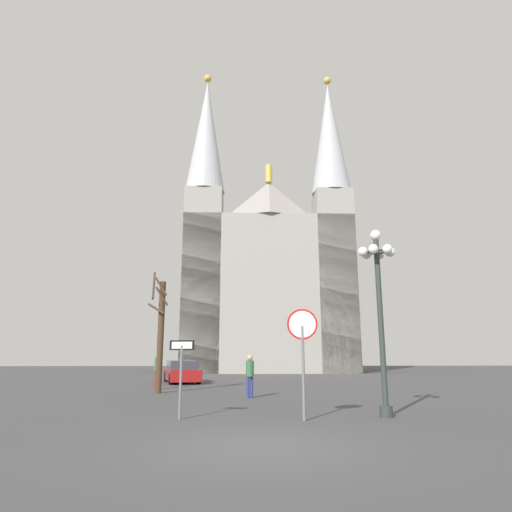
{
  "coord_description": "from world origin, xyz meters",
  "views": [
    {
      "loc": [
        -0.46,
        -8.98,
        1.7
      ],
      "look_at": [
        0.87,
        19.16,
        7.94
      ],
      "focal_mm": 31.22,
      "sensor_mm": 36.0,
      "label": 1
    }
  ],
  "objects_px": {
    "cathedral": "(267,281)",
    "street_lamp": "(379,293)",
    "one_way_arrow_sign": "(181,366)",
    "pedestrian_walking": "(250,372)",
    "bare_tree": "(160,332)",
    "stop_sign": "(303,341)",
    "parked_car_near_red": "(182,372)",
    "pedestrian_standing": "(158,367)"
  },
  "relations": [
    {
      "from": "bare_tree",
      "to": "pedestrian_walking",
      "type": "height_order",
      "value": "bare_tree"
    },
    {
      "from": "parked_car_near_red",
      "to": "street_lamp",
      "type": "bearing_deg",
      "value": -64.63
    },
    {
      "from": "bare_tree",
      "to": "pedestrian_standing",
      "type": "height_order",
      "value": "bare_tree"
    },
    {
      "from": "bare_tree",
      "to": "street_lamp",
      "type": "bearing_deg",
      "value": -46.69
    },
    {
      "from": "parked_car_near_red",
      "to": "pedestrian_standing",
      "type": "relative_size",
      "value": 2.68
    },
    {
      "from": "pedestrian_walking",
      "to": "pedestrian_standing",
      "type": "bearing_deg",
      "value": 134.32
    },
    {
      "from": "one_way_arrow_sign",
      "to": "cathedral",
      "type": "bearing_deg",
      "value": 81.88
    },
    {
      "from": "one_way_arrow_sign",
      "to": "pedestrian_walking",
      "type": "height_order",
      "value": "one_way_arrow_sign"
    },
    {
      "from": "stop_sign",
      "to": "street_lamp",
      "type": "relative_size",
      "value": 0.54
    },
    {
      "from": "stop_sign",
      "to": "bare_tree",
      "type": "bearing_deg",
      "value": 121.17
    },
    {
      "from": "one_way_arrow_sign",
      "to": "parked_car_near_red",
      "type": "bearing_deg",
      "value": 96.41
    },
    {
      "from": "cathedral",
      "to": "pedestrian_walking",
      "type": "bearing_deg",
      "value": -95.59
    },
    {
      "from": "street_lamp",
      "to": "bare_tree",
      "type": "xyz_separation_m",
      "value": [
        -7.64,
        8.1,
        -0.74
      ]
    },
    {
      "from": "cathedral",
      "to": "one_way_arrow_sign",
      "type": "bearing_deg",
      "value": -98.12
    },
    {
      "from": "cathedral",
      "to": "one_way_arrow_sign",
      "type": "relative_size",
      "value": 14.91
    },
    {
      "from": "street_lamp",
      "to": "pedestrian_walking",
      "type": "distance_m",
      "value": 7.21
    },
    {
      "from": "one_way_arrow_sign",
      "to": "parked_car_near_red",
      "type": "relative_size",
      "value": 0.43
    },
    {
      "from": "stop_sign",
      "to": "parked_car_near_red",
      "type": "distance_m",
      "value": 17.15
    },
    {
      "from": "cathedral",
      "to": "pedestrian_walking",
      "type": "distance_m",
      "value": 29.08
    },
    {
      "from": "street_lamp",
      "to": "pedestrian_standing",
      "type": "distance_m",
      "value": 13.31
    },
    {
      "from": "street_lamp",
      "to": "pedestrian_walking",
      "type": "height_order",
      "value": "street_lamp"
    },
    {
      "from": "bare_tree",
      "to": "pedestrian_standing",
      "type": "distance_m",
      "value": 2.79
    },
    {
      "from": "stop_sign",
      "to": "bare_tree",
      "type": "distance_m",
      "value": 10.18
    },
    {
      "from": "one_way_arrow_sign",
      "to": "parked_car_near_red",
      "type": "distance_m",
      "value": 16.0
    },
    {
      "from": "pedestrian_walking",
      "to": "street_lamp",
      "type": "bearing_deg",
      "value": -58.05
    },
    {
      "from": "street_lamp",
      "to": "parked_car_near_red",
      "type": "distance_m",
      "value": 17.63
    },
    {
      "from": "stop_sign",
      "to": "pedestrian_standing",
      "type": "height_order",
      "value": "stop_sign"
    },
    {
      "from": "stop_sign",
      "to": "pedestrian_walking",
      "type": "distance_m",
      "value": 6.55
    },
    {
      "from": "pedestrian_walking",
      "to": "one_way_arrow_sign",
      "type": "bearing_deg",
      "value": -109.4
    },
    {
      "from": "cathedral",
      "to": "street_lamp",
      "type": "height_order",
      "value": "cathedral"
    },
    {
      "from": "stop_sign",
      "to": "one_way_arrow_sign",
      "type": "height_order",
      "value": "stop_sign"
    },
    {
      "from": "cathedral",
      "to": "bare_tree",
      "type": "xyz_separation_m",
      "value": [
        -6.77,
        -25.39,
        -6.59
      ]
    },
    {
      "from": "cathedral",
      "to": "one_way_arrow_sign",
      "type": "distance_m",
      "value": 34.9
    },
    {
      "from": "one_way_arrow_sign",
      "to": "pedestrian_walking",
      "type": "distance_m",
      "value": 6.28
    },
    {
      "from": "street_lamp",
      "to": "parked_car_near_red",
      "type": "bearing_deg",
      "value": 115.37
    },
    {
      "from": "parked_car_near_red",
      "to": "pedestrian_walking",
      "type": "bearing_deg",
      "value": -68.8
    },
    {
      "from": "cathedral",
      "to": "street_lamp",
      "type": "distance_m",
      "value": 34.01
    },
    {
      "from": "pedestrian_walking",
      "to": "pedestrian_standing",
      "type": "xyz_separation_m",
      "value": [
        -4.47,
        4.57,
        0.08
      ]
    },
    {
      "from": "cathedral",
      "to": "street_lamp",
      "type": "relative_size",
      "value": 5.77
    },
    {
      "from": "parked_car_near_red",
      "to": "one_way_arrow_sign",
      "type": "bearing_deg",
      "value": -83.59
    },
    {
      "from": "one_way_arrow_sign",
      "to": "parked_car_near_red",
      "type": "xyz_separation_m",
      "value": [
        -1.78,
        15.88,
        -0.74
      ]
    },
    {
      "from": "stop_sign",
      "to": "bare_tree",
      "type": "xyz_separation_m",
      "value": [
        -5.26,
        8.7,
        0.65
      ]
    }
  ]
}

